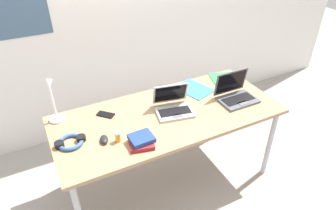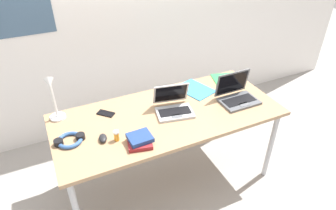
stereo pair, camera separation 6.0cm
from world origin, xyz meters
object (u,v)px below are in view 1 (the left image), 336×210
Objects in this scene: computer_mouse at (104,139)px; cell_phone at (106,115)px; desk_lamp at (53,101)px; pill_bottle at (118,137)px; laptop_far_corner at (236,94)px; book_stack at (141,141)px; headphones at (70,142)px; paper_folder_near_mouse at (194,89)px; laptop_center at (173,106)px; paper_folder_mid_desk at (225,80)px.

cell_phone is (0.10, 0.30, -0.01)m from computer_mouse.
desk_lamp reaches higher than pill_bottle.
laptop_far_corner is at bearing 12.11° from computer_mouse.
pill_bottle is at bearing -136.32° from cell_phone.
pill_bottle is (0.09, -0.04, 0.02)m from computer_mouse.
pill_bottle reaches higher than book_stack.
paper_folder_near_mouse is (1.14, 0.24, -0.01)m from headphones.
laptop_center reaches higher than paper_folder_near_mouse.
laptop_center is 2.43× the size of cell_phone.
cell_phone reaches higher than paper_folder_mid_desk.
headphones is at bearing 157.91° from pill_bottle.
headphones reaches higher than computer_mouse.
desk_lamp is 1.28× the size of laptop_far_corner.
desk_lamp reaches higher than laptop_center.
book_stack is (0.22, -0.15, 0.01)m from computer_mouse.
laptop_center is 0.54m from pill_bottle.
desk_lamp reaches higher than computer_mouse.
laptop_center reaches higher than computer_mouse.
desk_lamp reaches higher than cell_phone.
pill_bottle is 0.91m from paper_folder_near_mouse.
desk_lamp is at bearing 132.21° from book_stack.
laptop_center is at bearing 16.28° from pill_bottle.
laptop_center reaches higher than pill_bottle.
desk_lamp is 1.53m from paper_folder_mid_desk.
paper_folder_near_mouse is (0.82, 0.02, -0.00)m from cell_phone.
computer_mouse is at bearing -20.61° from headphones.
desk_lamp is 0.35m from headphones.
laptop_center is at bearing -17.23° from desk_lamp.
desk_lamp is 1.87× the size of headphones.
laptop_far_corner reaches higher than book_stack.
cell_phone is 0.82m from paper_folder_near_mouse.
desk_lamp is 2.06× the size of book_stack.
cell_phone is (0.35, -0.07, -0.19)m from desk_lamp.
book_stack reaches higher than paper_folder_near_mouse.
book_stack is (-0.94, -0.17, -0.02)m from laptop_far_corner.
desk_lamp is 2.94× the size of cell_phone.
headphones is at bearing -170.63° from paper_folder_mid_desk.
computer_mouse is at bearing 154.44° from pill_bottle.
laptop_center is 1.70× the size of book_stack.
laptop_center is 1.06× the size of paper_folder_near_mouse.
paper_folder_mid_desk is (0.11, 0.30, -0.04)m from laptop_far_corner.
computer_mouse is at bearing -178.73° from laptop_far_corner.
headphones is 0.49m from book_stack.
book_stack is 0.85m from paper_folder_near_mouse.
paper_folder_near_mouse is at bearing 33.71° from laptop_center.
cell_phone is at bearing -178.36° from paper_folder_near_mouse.
book_stack is (0.47, -0.52, -0.17)m from desk_lamp.
computer_mouse is (-1.16, -0.03, -0.03)m from laptop_far_corner.
cell_phone is 0.46m from book_stack.
headphones is at bearing 177.70° from laptop_far_corner.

